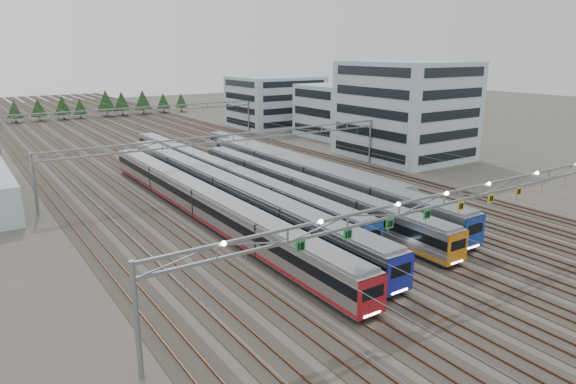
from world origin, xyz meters
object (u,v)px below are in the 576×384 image
depot_bldg_mid (336,111)px  gantry_far (139,114)px  depot_bldg_north (276,101)px  train_b (223,190)px  gantry_mid (234,143)px  depot_bldg_south (405,110)px  train_f (289,162)px  train_d (300,189)px  train_c (220,173)px  train_a (203,202)px  train_e (312,178)px  gantry_near (445,202)px

depot_bldg_mid → gantry_far: bearing=156.8°
gantry_far → depot_bldg_north: 39.52m
train_b → gantry_mid: (6.75, 9.63, 4.14)m
gantry_mid → depot_bldg_south: 37.36m
train_f → depot_bldg_north: (27.97, 48.10, 4.75)m
depot_bldg_mid → depot_bldg_north: bearing=96.4°
train_f → depot_bldg_mid: size_ratio=3.47×
train_d → train_c: bearing=106.8°
gantry_far → depot_bldg_north: size_ratio=2.56×
gantry_far → train_d: bearing=-87.8°
gantry_far → train_c: bearing=-92.9°
train_d → gantry_mid: gantry_mid is taller
train_a → train_e: train_e is taller
train_f → gantry_near: gantry_near is taller
train_a → gantry_near: size_ratio=1.07×
train_d → depot_bldg_mid: 57.55m
depot_bldg_mid → depot_bldg_north: (-2.53, 22.72, 0.54)m
gantry_far → train_e: bearing=-83.1°
gantry_far → depot_bldg_mid: (41.75, -17.89, -0.28)m
train_e → depot_bldg_north: depot_bldg_north is taller
train_e → gantry_near: size_ratio=0.98×
train_f → gantry_far: 44.93m
train_f → depot_bldg_south: depot_bldg_south is taller
train_d → train_e: bearing=37.6°
train_c → gantry_mid: 4.93m
train_c → gantry_near: (2.20, -40.49, 5.07)m
train_b → gantry_near: bearing=-77.6°
depot_bldg_mid → train_b: bearing=-142.9°
train_f → train_e: bearing=-109.4°
train_e → depot_bldg_mid: 51.94m
train_c → train_e: (9.00, -11.45, 0.28)m
gantry_mid → gantry_far: (0.00, 45.00, 0.00)m
train_c → train_f: 13.57m
train_a → depot_bldg_north: bearing=51.2°
train_b → train_e: size_ratio=1.16×
train_f → depot_bldg_mid: (30.50, 25.38, 4.21)m
gantry_near → gantry_mid: (0.05, 40.12, -0.70)m
train_c → train_e: bearing=-51.8°
train_d → depot_bldg_mid: depot_bldg_mid is taller
train_e → train_f: train_e is taller
train_a → depot_bldg_south: (48.51, 13.73, 6.90)m
train_d → gantry_far: (-2.25, 59.55, 4.28)m
gantry_mid → depot_bldg_south: size_ratio=2.56×
train_b → gantry_mid: size_ratio=1.14×
gantry_near → depot_bldg_north: size_ratio=2.56×
train_a → depot_bldg_mid: (53.00, 40.17, 3.95)m
depot_bldg_mid → gantry_near: bearing=-121.9°
gantry_near → gantry_far: 85.12m
train_d → train_e: 5.69m
train_c → gantry_far: gantry_far is taller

